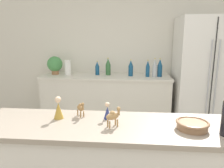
{
  "coord_description": "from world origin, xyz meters",
  "views": [
    {
      "loc": [
        0.12,
        -1.06,
        1.56
      ],
      "look_at": [
        -0.1,
        1.38,
        1.02
      ],
      "focal_mm": 35.0,
      "sensor_mm": 36.0,
      "label": 1
    }
  ],
  "objects_px": {
    "wise_man_figurine_crimson": "(107,112)",
    "camel_figurine": "(113,116)",
    "refrigerator": "(203,79)",
    "paper_towel_roll": "(68,68)",
    "back_bottle_5": "(131,68)",
    "fruit_bowl": "(192,125)",
    "camel_figurine_second": "(81,108)",
    "back_bottle_1": "(148,69)",
    "wise_man_figurine_purple": "(58,109)",
    "potted_plant": "(55,64)",
    "back_bottle_2": "(160,68)",
    "back_bottle_0": "(108,67)",
    "back_bottle_4": "(97,68)",
    "back_bottle_3": "(155,68)"
  },
  "relations": [
    {
      "from": "fruit_bowl",
      "to": "camel_figurine_second",
      "type": "bearing_deg",
      "value": 168.06
    },
    {
      "from": "potted_plant",
      "to": "back_bottle_3",
      "type": "xyz_separation_m",
      "value": [
        1.62,
        -0.1,
        -0.03
      ]
    },
    {
      "from": "refrigerator",
      "to": "fruit_bowl",
      "type": "bearing_deg",
      "value": -109.13
    },
    {
      "from": "paper_towel_roll",
      "to": "wise_man_figurine_crimson",
      "type": "xyz_separation_m",
      "value": [
        0.86,
        -1.94,
        -0.04
      ]
    },
    {
      "from": "wise_man_figurine_purple",
      "to": "back_bottle_4",
      "type": "bearing_deg",
      "value": 90.59
    },
    {
      "from": "refrigerator",
      "to": "back_bottle_4",
      "type": "bearing_deg",
      "value": 175.51
    },
    {
      "from": "wise_man_figurine_crimson",
      "to": "camel_figurine",
      "type": "bearing_deg",
      "value": -68.75
    },
    {
      "from": "fruit_bowl",
      "to": "camel_figurine_second",
      "type": "distance_m",
      "value": 0.8
    },
    {
      "from": "fruit_bowl",
      "to": "back_bottle_3",
      "type": "bearing_deg",
      "value": 91.19
    },
    {
      "from": "paper_towel_roll",
      "to": "fruit_bowl",
      "type": "bearing_deg",
      "value": -55.26
    },
    {
      "from": "back_bottle_1",
      "to": "camel_figurine",
      "type": "relative_size",
      "value": 1.95
    },
    {
      "from": "fruit_bowl",
      "to": "camel_figurine_second",
      "type": "xyz_separation_m",
      "value": [
        -0.78,
        0.17,
        0.04
      ]
    },
    {
      "from": "paper_towel_roll",
      "to": "back_bottle_3",
      "type": "relative_size",
      "value": 0.82
    },
    {
      "from": "refrigerator",
      "to": "back_bottle_3",
      "type": "height_order",
      "value": "refrigerator"
    },
    {
      "from": "back_bottle_0",
      "to": "fruit_bowl",
      "type": "xyz_separation_m",
      "value": [
        0.78,
        -2.13,
        -0.08
      ]
    },
    {
      "from": "wise_man_figurine_crimson",
      "to": "paper_towel_roll",
      "type": "bearing_deg",
      "value": 113.96
    },
    {
      "from": "paper_towel_roll",
      "to": "camel_figurine_second",
      "type": "height_order",
      "value": "paper_towel_roll"
    },
    {
      "from": "back_bottle_4",
      "to": "fruit_bowl",
      "type": "xyz_separation_m",
      "value": [
        0.96,
        -2.12,
        -0.05
      ]
    },
    {
      "from": "potted_plant",
      "to": "camel_figurine_second",
      "type": "xyz_separation_m",
      "value": [
        0.88,
        -1.95,
        -0.07
      ]
    },
    {
      "from": "potted_plant",
      "to": "back_bottle_4",
      "type": "height_order",
      "value": "potted_plant"
    },
    {
      "from": "camel_figurine",
      "to": "back_bottle_1",
      "type": "bearing_deg",
      "value": 79.57
    },
    {
      "from": "refrigerator",
      "to": "back_bottle_0",
      "type": "relative_size",
      "value": 6.61
    },
    {
      "from": "paper_towel_roll",
      "to": "back_bottle_0",
      "type": "xyz_separation_m",
      "value": [
        0.66,
        0.05,
        0.01
      ]
    },
    {
      "from": "back_bottle_0",
      "to": "back_bottle_1",
      "type": "height_order",
      "value": "back_bottle_0"
    },
    {
      "from": "fruit_bowl",
      "to": "back_bottle_5",
      "type": "bearing_deg",
      "value": 101.29
    },
    {
      "from": "back_bottle_0",
      "to": "back_bottle_3",
      "type": "xyz_separation_m",
      "value": [
        0.74,
        -0.11,
        0.01
      ]
    },
    {
      "from": "refrigerator",
      "to": "wise_man_figurine_purple",
      "type": "xyz_separation_m",
      "value": [
        -1.63,
        -1.88,
        0.11
      ]
    },
    {
      "from": "paper_towel_roll",
      "to": "back_bottle_2",
      "type": "height_order",
      "value": "back_bottle_2"
    },
    {
      "from": "camel_figurine",
      "to": "wise_man_figurine_crimson",
      "type": "xyz_separation_m",
      "value": [
        -0.05,
        0.14,
        -0.02
      ]
    },
    {
      "from": "back_bottle_1",
      "to": "camel_figurine",
      "type": "height_order",
      "value": "back_bottle_1"
    },
    {
      "from": "refrigerator",
      "to": "paper_towel_roll",
      "type": "xyz_separation_m",
      "value": [
        -2.13,
        0.08,
        0.14
      ]
    },
    {
      "from": "back_bottle_5",
      "to": "wise_man_figurine_crimson",
      "type": "bearing_deg",
      "value": -94.86
    },
    {
      "from": "back_bottle_5",
      "to": "back_bottle_0",
      "type": "bearing_deg",
      "value": 170.65
    },
    {
      "from": "refrigerator",
      "to": "wise_man_figurine_crimson",
      "type": "xyz_separation_m",
      "value": [
        -1.27,
        -1.86,
        0.1
      ]
    },
    {
      "from": "back_bottle_1",
      "to": "back_bottle_3",
      "type": "relative_size",
      "value": 0.9
    },
    {
      "from": "paper_towel_roll",
      "to": "fruit_bowl",
      "type": "height_order",
      "value": "paper_towel_roll"
    },
    {
      "from": "camel_figurine_second",
      "to": "wise_man_figurine_purple",
      "type": "xyz_separation_m",
      "value": [
        -0.15,
        -0.06,
        0.0
      ]
    },
    {
      "from": "back_bottle_4",
      "to": "paper_towel_roll",
      "type": "bearing_deg",
      "value": -174.09
    },
    {
      "from": "camel_figurine_second",
      "to": "wise_man_figurine_purple",
      "type": "bearing_deg",
      "value": -160.42
    },
    {
      "from": "paper_towel_roll",
      "to": "back_bottle_3",
      "type": "height_order",
      "value": "back_bottle_3"
    },
    {
      "from": "potted_plant",
      "to": "wise_man_figurine_crimson",
      "type": "bearing_deg",
      "value": -61.16
    },
    {
      "from": "back_bottle_4",
      "to": "back_bottle_0",
      "type": "bearing_deg",
      "value": 1.43
    },
    {
      "from": "back_bottle_2",
      "to": "fruit_bowl",
      "type": "bearing_deg",
      "value": -91.11
    },
    {
      "from": "back_bottle_5",
      "to": "wise_man_figurine_crimson",
      "type": "height_order",
      "value": "back_bottle_5"
    },
    {
      "from": "back_bottle_1",
      "to": "back_bottle_2",
      "type": "xyz_separation_m",
      "value": [
        0.19,
        0.03,
        0.01
      ]
    },
    {
      "from": "refrigerator",
      "to": "back_bottle_2",
      "type": "distance_m",
      "value": 0.67
    },
    {
      "from": "refrigerator",
      "to": "camel_figurine",
      "type": "height_order",
      "value": "refrigerator"
    },
    {
      "from": "camel_figurine_second",
      "to": "camel_figurine",
      "type": "bearing_deg",
      "value": -33.15
    },
    {
      "from": "refrigerator",
      "to": "paper_towel_roll",
      "type": "height_order",
      "value": "refrigerator"
    },
    {
      "from": "paper_towel_roll",
      "to": "back_bottle_5",
      "type": "xyz_separation_m",
      "value": [
        1.03,
        -0.01,
        0.0
      ]
    }
  ]
}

